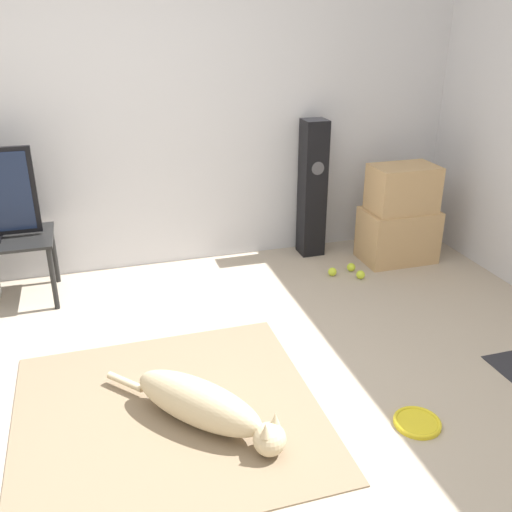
% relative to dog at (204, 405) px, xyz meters
% --- Properties ---
extents(ground_plane, '(12.00, 12.00, 0.00)m').
position_rel_dog_xyz_m(ground_plane, '(-0.04, -0.02, -0.13)').
color(ground_plane, '#B2A38E').
extents(wall_back, '(8.00, 0.06, 2.55)m').
position_rel_dog_xyz_m(wall_back, '(-0.04, 2.08, 1.15)').
color(wall_back, silver).
rests_on(wall_back, ground_plane).
extents(area_rug, '(1.52, 1.46, 0.01)m').
position_rel_dog_xyz_m(area_rug, '(-0.16, 0.14, -0.12)').
color(area_rug, '#847056').
rests_on(area_rug, ground_plane).
extents(dog, '(0.76, 0.86, 0.24)m').
position_rel_dog_xyz_m(dog, '(0.00, 0.00, 0.00)').
color(dog, beige).
rests_on(dog, area_rug).
extents(frisbee, '(0.24, 0.24, 0.03)m').
position_rel_dog_xyz_m(frisbee, '(1.02, -0.29, -0.11)').
color(frisbee, yellow).
rests_on(frisbee, ground_plane).
extents(cardboard_box_lower, '(0.58, 0.38, 0.43)m').
position_rel_dog_xyz_m(cardboard_box_lower, '(1.94, 1.56, 0.09)').
color(cardboard_box_lower, tan).
rests_on(cardboard_box_lower, ground_plane).
extents(cardboard_box_upper, '(0.50, 0.33, 0.36)m').
position_rel_dog_xyz_m(cardboard_box_upper, '(1.94, 1.55, 0.48)').
color(cardboard_box_upper, tan).
rests_on(cardboard_box_upper, cardboard_box_lower).
extents(floor_speaker, '(0.19, 0.19, 1.11)m').
position_rel_dog_xyz_m(floor_speaker, '(1.32, 1.89, 0.43)').
color(floor_speaker, black).
rests_on(floor_speaker, ground_plane).
extents(tennis_ball_by_boxes, '(0.07, 0.07, 0.07)m').
position_rel_dog_xyz_m(tennis_ball_by_boxes, '(1.50, 1.30, -0.09)').
color(tennis_ball_by_boxes, '#C6E033').
rests_on(tennis_ball_by_boxes, ground_plane).
extents(tennis_ball_near_speaker, '(0.07, 0.07, 0.07)m').
position_rel_dog_xyz_m(tennis_ball_near_speaker, '(1.31, 1.41, -0.09)').
color(tennis_ball_near_speaker, '#C6E033').
rests_on(tennis_ball_near_speaker, ground_plane).
extents(tennis_ball_loose_on_carpet, '(0.07, 0.07, 0.07)m').
position_rel_dog_xyz_m(tennis_ball_loose_on_carpet, '(1.49, 1.45, -0.09)').
color(tennis_ball_loose_on_carpet, '#C6E033').
rests_on(tennis_ball_loose_on_carpet, ground_plane).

